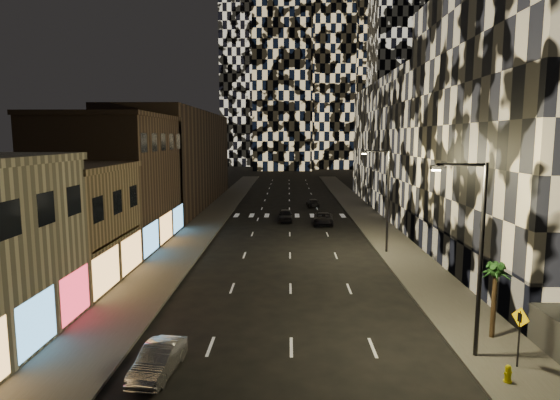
{
  "coord_description": "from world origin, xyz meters",
  "views": [
    {
      "loc": [
        -0.16,
        -10.85,
        10.26
      ],
      "look_at": [
        -0.73,
        20.78,
        6.0
      ],
      "focal_mm": 30.0,
      "sensor_mm": 36.0,
      "label": 1
    }
  ],
  "objects_px": {
    "streetlight_far": "(385,194)",
    "car_dark_rightlane": "(323,219)",
    "ped_sign": "(520,327)",
    "streetlight_near": "(476,246)",
    "car_dark_oncoming": "(313,203)",
    "car_silver_parked": "(158,360)",
    "palm_tree": "(496,276)",
    "fire_hydrant": "(508,374)",
    "car_dark_midlane": "(286,215)"
  },
  "relations": [
    {
      "from": "car_dark_oncoming",
      "to": "palm_tree",
      "type": "xyz_separation_m",
      "value": [
        6.75,
        -45.84,
        2.78
      ]
    },
    {
      "from": "streetlight_far",
      "to": "car_silver_parked",
      "type": "relative_size",
      "value": 2.29
    },
    {
      "from": "streetlight_far",
      "to": "ped_sign",
      "type": "xyz_separation_m",
      "value": [
        1.67,
        -21.08,
        -3.35
      ]
    },
    {
      "from": "fire_hydrant",
      "to": "ped_sign",
      "type": "relative_size",
      "value": 0.27
    },
    {
      "from": "streetlight_far",
      "to": "car_dark_rightlane",
      "type": "bearing_deg",
      "value": 107.69
    },
    {
      "from": "car_dark_midlane",
      "to": "fire_hydrant",
      "type": "distance_m",
      "value": 39.35
    },
    {
      "from": "car_dark_rightlane",
      "to": "ped_sign",
      "type": "relative_size",
      "value": 1.8
    },
    {
      "from": "car_silver_parked",
      "to": "car_dark_rightlane",
      "type": "height_order",
      "value": "car_dark_rightlane"
    },
    {
      "from": "car_silver_parked",
      "to": "streetlight_near",
      "type": "bearing_deg",
      "value": 13.29
    },
    {
      "from": "streetlight_near",
      "to": "car_dark_oncoming",
      "type": "xyz_separation_m",
      "value": [
        -4.85,
        47.9,
        -4.77
      ]
    },
    {
      "from": "car_silver_parked",
      "to": "car_dark_oncoming",
      "type": "height_order",
      "value": "car_silver_parked"
    },
    {
      "from": "car_dark_oncoming",
      "to": "ped_sign",
      "type": "bearing_deg",
      "value": 93.95
    },
    {
      "from": "streetlight_near",
      "to": "car_dark_rightlane",
      "type": "bearing_deg",
      "value": 97.37
    },
    {
      "from": "streetlight_far",
      "to": "ped_sign",
      "type": "relative_size",
      "value": 3.3
    },
    {
      "from": "car_dark_rightlane",
      "to": "palm_tree",
      "type": "xyz_separation_m",
      "value": [
        6.25,
        -31.6,
        2.68
      ]
    },
    {
      "from": "streetlight_near",
      "to": "palm_tree",
      "type": "height_order",
      "value": "streetlight_near"
    },
    {
      "from": "car_dark_midlane",
      "to": "car_dark_rightlane",
      "type": "bearing_deg",
      "value": -25.2
    },
    {
      "from": "palm_tree",
      "to": "car_silver_parked",
      "type": "bearing_deg",
      "value": -166.73
    },
    {
      "from": "streetlight_near",
      "to": "car_dark_midlane",
      "type": "xyz_separation_m",
      "value": [
        -8.85,
        35.8,
        -4.62
      ]
    },
    {
      "from": "car_silver_parked",
      "to": "ped_sign",
      "type": "distance_m",
      "value": 15.89
    },
    {
      "from": "car_dark_midlane",
      "to": "car_dark_oncoming",
      "type": "xyz_separation_m",
      "value": [
        4.0,
        12.1,
        -0.14
      ]
    },
    {
      "from": "car_dark_oncoming",
      "to": "fire_hydrant",
      "type": "height_order",
      "value": "car_dark_oncoming"
    },
    {
      "from": "palm_tree",
      "to": "ped_sign",
      "type": "bearing_deg",
      "value": -94.12
    },
    {
      "from": "car_dark_rightlane",
      "to": "ped_sign",
      "type": "xyz_separation_m",
      "value": [
        6.02,
        -34.73,
        1.32
      ]
    },
    {
      "from": "car_dark_oncoming",
      "to": "ped_sign",
      "type": "distance_m",
      "value": 49.43
    },
    {
      "from": "car_silver_parked",
      "to": "car_dark_rightlane",
      "type": "bearing_deg",
      "value": 80.85
    },
    {
      "from": "car_silver_parked",
      "to": "ped_sign",
      "type": "xyz_separation_m",
      "value": [
        15.82,
        0.65,
        1.36
      ]
    },
    {
      "from": "streetlight_near",
      "to": "car_dark_oncoming",
      "type": "relative_size",
      "value": 2.23
    },
    {
      "from": "streetlight_far",
      "to": "ped_sign",
      "type": "distance_m",
      "value": 21.4
    },
    {
      "from": "streetlight_far",
      "to": "fire_hydrant",
      "type": "distance_m",
      "value": 22.92
    },
    {
      "from": "car_dark_oncoming",
      "to": "palm_tree",
      "type": "bearing_deg",
      "value": 94.74
    },
    {
      "from": "car_dark_midlane",
      "to": "fire_hydrant",
      "type": "bearing_deg",
      "value": -75.82
    },
    {
      "from": "fire_hydrant",
      "to": "ped_sign",
      "type": "distance_m",
      "value": 2.25
    },
    {
      "from": "car_silver_parked",
      "to": "fire_hydrant",
      "type": "distance_m",
      "value": 14.81
    },
    {
      "from": "car_dark_midlane",
      "to": "car_dark_oncoming",
      "type": "distance_m",
      "value": 12.75
    },
    {
      "from": "ped_sign",
      "to": "car_dark_rightlane",
      "type": "bearing_deg",
      "value": 78.6
    },
    {
      "from": "car_dark_oncoming",
      "to": "car_dark_rightlane",
      "type": "xyz_separation_m",
      "value": [
        0.5,
        -14.24,
        0.1
      ]
    },
    {
      "from": "palm_tree",
      "to": "streetlight_far",
      "type": "bearing_deg",
      "value": 96.02
    },
    {
      "from": "fire_hydrant",
      "to": "car_dark_oncoming",
      "type": "bearing_deg",
      "value": 96.24
    },
    {
      "from": "car_dark_midlane",
      "to": "fire_hydrant",
      "type": "relative_size",
      "value": 5.75
    },
    {
      "from": "car_dark_rightlane",
      "to": "streetlight_far",
      "type": "bearing_deg",
      "value": -68.45
    },
    {
      "from": "streetlight_far",
      "to": "car_silver_parked",
      "type": "xyz_separation_m",
      "value": [
        -14.15,
        -21.73,
        -4.71
      ]
    },
    {
      "from": "streetlight_near",
      "to": "car_dark_rightlane",
      "type": "xyz_separation_m",
      "value": [
        -4.35,
        33.66,
        -4.67
      ]
    },
    {
      "from": "car_dark_midlane",
      "to": "car_dark_rightlane",
      "type": "xyz_separation_m",
      "value": [
        4.5,
        -2.14,
        -0.05
      ]
    },
    {
      "from": "car_silver_parked",
      "to": "streetlight_far",
      "type": "bearing_deg",
      "value": 63.25
    },
    {
      "from": "streetlight_near",
      "to": "car_dark_oncoming",
      "type": "height_order",
      "value": "streetlight_near"
    },
    {
      "from": "streetlight_near",
      "to": "ped_sign",
      "type": "bearing_deg",
      "value": -32.85
    },
    {
      "from": "ped_sign",
      "to": "palm_tree",
      "type": "xyz_separation_m",
      "value": [
        0.23,
        3.13,
        1.36
      ]
    },
    {
      "from": "car_silver_parked",
      "to": "fire_hydrant",
      "type": "xyz_separation_m",
      "value": [
        14.8,
        -0.67,
        -0.15
      ]
    },
    {
      "from": "streetlight_near",
      "to": "car_silver_parked",
      "type": "distance_m",
      "value": 15.02
    }
  ]
}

